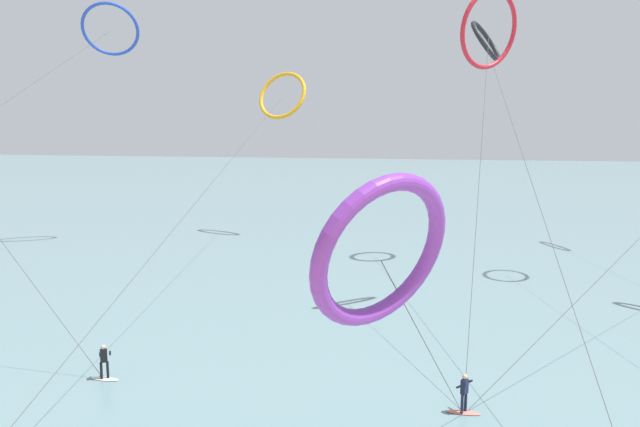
% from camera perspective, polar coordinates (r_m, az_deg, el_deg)
% --- Properties ---
extents(sea_water, '(400.00, 200.00, 0.08)m').
position_cam_1_polar(sea_water, '(110.81, 8.58, 2.31)').
color(sea_water, slate).
rests_on(sea_water, ground).
extents(surfer_coral, '(1.40, 0.72, 1.70)m').
position_cam_1_polar(surfer_coral, '(26.03, 13.80, -16.83)').
color(surfer_coral, '#EA7260').
rests_on(surfer_coral, ground).
extents(surfer_ivory, '(1.40, 0.71, 1.70)m').
position_cam_1_polar(surfer_ivory, '(30.06, -20.19, -13.57)').
color(surfer_ivory, silver).
rests_on(surfer_ivory, ground).
extents(kite_violet, '(4.73, 11.36, 10.83)m').
position_cam_1_polar(kite_violet, '(14.67, 5.96, -3.77)').
color(kite_violet, purple).
rests_on(kite_violet, ground).
extents(kite_cobalt, '(6.23, 43.22, 23.58)m').
position_cam_1_polar(kite_cobalt, '(63.41, -19.70, 16.45)').
color(kite_cobalt, '#2647B7').
rests_on(kite_cobalt, ground).
extents(kite_amber, '(6.07, 53.41, 17.62)m').
position_cam_1_polar(kite_amber, '(63.68, -3.69, 11.34)').
color(kite_amber, orange).
rests_on(kite_amber, ground).
extents(kite_charcoal, '(3.88, 43.19, 20.71)m').
position_cam_1_polar(kite_charcoal, '(53.37, 15.82, 15.71)').
color(kite_charcoal, black).
rests_on(kite_charcoal, ground).
extents(kite_crimson, '(4.24, 17.01, 20.05)m').
position_cam_1_polar(kite_crimson, '(38.96, 16.09, 16.74)').
color(kite_crimson, red).
rests_on(kite_crimson, ground).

